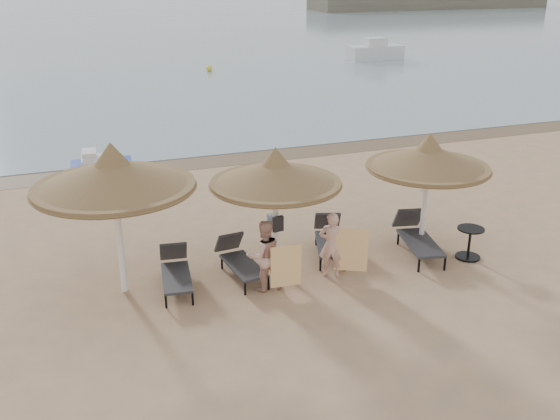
% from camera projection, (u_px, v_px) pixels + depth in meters
% --- Properties ---
extents(ground, '(160.00, 160.00, 0.00)m').
position_uv_depth(ground, '(296.00, 284.00, 13.24)').
color(ground, tan).
rests_on(ground, ground).
extents(sea, '(200.00, 140.00, 0.03)m').
position_uv_depth(sea, '(76.00, 17.00, 83.17)').
color(sea, slate).
rests_on(sea, ground).
extents(wet_sand_strip, '(200.00, 1.60, 0.01)m').
position_uv_depth(wet_sand_strip, '(196.00, 162.00, 21.46)').
color(wet_sand_strip, brown).
rests_on(wet_sand_strip, ground).
extents(palapa_left, '(3.21, 3.21, 3.18)m').
position_uv_depth(palapa_left, '(113.00, 175.00, 12.05)').
color(palapa_left, white).
rests_on(palapa_left, ground).
extents(palapa_center, '(2.83, 2.83, 2.81)m').
position_uv_depth(palapa_center, '(275.00, 173.00, 13.09)').
color(palapa_center, white).
rests_on(palapa_center, ground).
extents(palapa_right, '(2.85, 2.85, 2.82)m').
position_uv_depth(palapa_right, '(428.00, 158.00, 14.13)').
color(palapa_right, white).
rests_on(palapa_right, ground).
extents(lounger_far_left, '(0.80, 1.80, 0.78)m').
position_uv_depth(lounger_far_left, '(176.00, 270.00, 13.08)').
color(lounger_far_left, black).
rests_on(lounger_far_left, ground).
extents(lounger_near_left, '(0.76, 1.81, 0.79)m').
position_uv_depth(lounger_near_left, '(239.00, 259.00, 13.57)').
color(lounger_near_left, black).
rests_on(lounger_near_left, ground).
extents(lounger_near_right, '(1.17, 1.92, 0.82)m').
position_uv_depth(lounger_near_right, '(329.00, 238.00, 14.60)').
color(lounger_near_right, black).
rests_on(lounger_near_right, ground).
extents(lounger_far_right, '(1.07, 2.07, 0.89)m').
position_uv_depth(lounger_far_right, '(417.00, 235.00, 14.64)').
color(lounger_far_right, black).
rests_on(lounger_far_right, ground).
extents(side_table, '(0.61, 0.61, 0.74)m').
position_uv_depth(side_table, '(469.00, 244.00, 14.31)').
color(side_table, black).
rests_on(side_table, ground).
extents(person_left, '(0.82, 0.54, 1.78)m').
position_uv_depth(person_left, '(264.00, 250.00, 12.71)').
color(person_left, tan).
rests_on(person_left, ground).
extents(person_right, '(0.94, 0.84, 1.73)m').
position_uv_depth(person_right, '(332.00, 240.00, 13.26)').
color(person_right, tan).
rests_on(person_right, ground).
extents(towel_left, '(0.65, 0.08, 0.91)m').
position_uv_depth(towel_left, '(286.00, 266.00, 12.62)').
color(towel_left, orange).
rests_on(towel_left, ground).
extents(towel_right, '(0.64, 0.33, 0.98)m').
position_uv_depth(towel_right, '(351.00, 250.00, 13.22)').
color(towel_right, orange).
rests_on(towel_right, ground).
extents(bag_patterned, '(0.27, 0.14, 0.33)m').
position_uv_depth(bag_patterned, '(273.00, 221.00, 13.66)').
color(bag_patterned, white).
rests_on(bag_patterned, ground).
extents(bag_dark, '(0.25, 0.13, 0.34)m').
position_uv_depth(bag_dark, '(278.00, 224.00, 13.34)').
color(bag_dark, black).
rests_on(bag_dark, ground).
extents(pedal_boat, '(1.96, 1.23, 0.88)m').
position_uv_depth(pedal_boat, '(101.00, 167.00, 19.92)').
color(pedal_boat, '#1D34AD').
rests_on(pedal_boat, ground).
extents(buoy_mid, '(0.40, 0.40, 0.40)m').
position_uv_depth(buoy_mid, '(209.00, 68.00, 40.08)').
color(buoy_mid, yellow).
rests_on(buoy_mid, ground).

